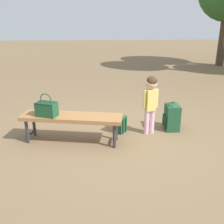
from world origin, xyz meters
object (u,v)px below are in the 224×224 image
park_bench (72,119)px  backpack_small (120,123)px  handbag (47,108)px  backpack_large (172,116)px  child_standing (151,96)px

park_bench → backpack_small: 0.90m
backpack_small → handbag: bearing=-164.8°
handbag → park_bench: bearing=1.3°
handbag → backpack_large: size_ratio=0.70×
child_standing → backpack_large: child_standing is taller
park_bench → backpack_large: size_ratio=3.14×
handbag → backpack_large: 2.17m
park_bench → backpack_small: park_bench is taller
park_bench → backpack_large: backpack_large is taller
park_bench → child_standing: bearing=10.4°
park_bench → handbag: (-0.38, -0.01, 0.18)m
child_standing → park_bench: bearing=-169.6°
handbag → child_standing: bearing=8.4°
park_bench → child_standing: (1.30, 0.24, 0.28)m
backpack_large → backpack_small: 0.93m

